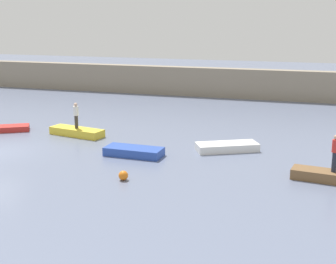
{
  "coord_description": "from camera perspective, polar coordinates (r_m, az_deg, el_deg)",
  "views": [
    {
      "loc": [
        16.59,
        -21.06,
        7.24
      ],
      "look_at": [
        8.55,
        3.96,
        0.88
      ],
      "focal_mm": 51.01,
      "sensor_mm": 36.0,
      "label": 1
    }
  ],
  "objects": [
    {
      "name": "rowboat_brown",
      "position": [
        22.8,
        19.12,
        -5.08
      ],
      "size": [
        3.74,
        1.48,
        0.47
      ],
      "primitive_type": "cube",
      "rotation": [
        0.0,
        0.0,
        -0.13
      ],
      "color": "brown",
      "rests_on": "ground_plane"
    },
    {
      "name": "rowboat_yellow",
      "position": [
        30.35,
        -10.84,
        0.02
      ],
      "size": [
        3.72,
        1.74,
        0.48
      ],
      "primitive_type": "cube",
      "rotation": [
        0.0,
        0.0,
        -0.19
      ],
      "color": "gold",
      "rests_on": "ground_plane"
    },
    {
      "name": "rowboat_blue",
      "position": [
        25.59,
        -4.1,
        -2.34
      ],
      "size": [
        3.13,
        1.36,
        0.46
      ],
      "primitive_type": "cube",
      "rotation": [
        0.0,
        0.0,
        -0.02
      ],
      "color": "#2B4CAD",
      "rests_on": "ground_plane"
    },
    {
      "name": "person_white_shirt",
      "position": [
        30.11,
        -10.93,
        2.1
      ],
      "size": [
        0.32,
        0.32,
        1.61
      ],
      "color": "#38332D",
      "rests_on": "rowboat_yellow"
    },
    {
      "name": "rowboat_red",
      "position": [
        32.71,
        -19.11,
        0.37
      ],
      "size": [
        3.38,
        2.65,
        0.36
      ],
      "primitive_type": "cube",
      "rotation": [
        0.0,
        0.0,
        0.54
      ],
      "color": "red",
      "rests_on": "ground_plane"
    },
    {
      "name": "mooring_buoy",
      "position": [
        21.85,
        -5.36,
        -5.2
      ],
      "size": [
        0.44,
        0.44,
        0.44
      ],
      "primitive_type": "sphere",
      "color": "orange",
      "rests_on": "ground_plane"
    },
    {
      "name": "embankment_wall",
      "position": [
        46.64,
        -3.2,
        6.31
      ],
      "size": [
        80.0,
        1.2,
        2.67
      ],
      "primitive_type": "cube",
      "color": "gray",
      "rests_on": "ground_plane"
    },
    {
      "name": "rowboat_white",
      "position": [
        26.66,
        7.07,
        -1.78
      ],
      "size": [
        3.6,
        2.75,
        0.43
      ],
      "primitive_type": "cube",
      "rotation": [
        0.0,
        0.0,
        0.49
      ],
      "color": "white",
      "rests_on": "ground_plane"
    },
    {
      "name": "person_red_shirt",
      "position": [
        22.46,
        19.36,
        -2.21
      ],
      "size": [
        0.32,
        0.32,
        1.71
      ],
      "color": "#232838",
      "rests_on": "rowboat_brown"
    }
  ]
}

